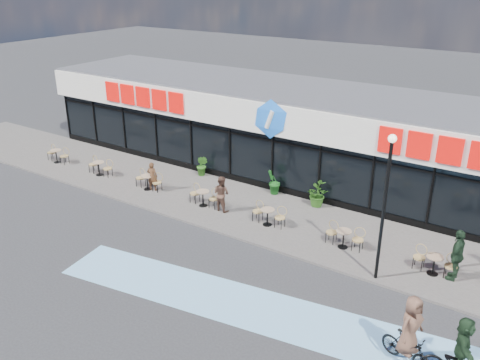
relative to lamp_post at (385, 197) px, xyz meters
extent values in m
plane|color=#28282B|center=(-6.98, -2.30, -3.26)|extent=(120.00, 120.00, 0.00)
cube|color=#5C5651|center=(-6.98, 2.20, -3.21)|extent=(44.00, 5.00, 0.10)
cube|color=#75B0DE|center=(-2.98, -3.80, -3.26)|extent=(14.17, 4.13, 0.01)
cube|color=black|center=(-6.98, 7.70, -1.76)|extent=(30.00, 6.00, 3.00)
cube|color=white|center=(-6.98, 7.55, 0.49)|extent=(30.60, 6.30, 1.50)
cube|color=#47474C|center=(-6.98, 7.70, 1.29)|extent=(30.60, 6.30, 0.10)
cube|color=#0D2498|center=(-6.98, 4.66, -0.21)|extent=(30.60, 0.08, 0.18)
cube|color=black|center=(-6.98, 4.67, -0.61)|extent=(30.00, 0.06, 0.08)
cube|color=black|center=(-6.98, 4.68, -3.06)|extent=(30.00, 0.10, 0.40)
cube|color=red|center=(-14.98, 4.40, 0.54)|extent=(5.63, 0.18, 1.10)
cube|color=red|center=(1.02, 4.40, 0.54)|extent=(5.63, 0.18, 1.10)
ellipsoid|color=blue|center=(-6.98, 4.40, 0.54)|extent=(1.90, 0.24, 1.90)
cylinder|color=black|center=(-21.98, 4.67, -1.76)|extent=(0.10, 0.10, 3.00)
cylinder|color=black|center=(-19.48, 4.67, -1.76)|extent=(0.10, 0.10, 3.00)
cylinder|color=black|center=(-16.98, 4.67, -1.76)|extent=(0.10, 0.10, 3.00)
cylinder|color=black|center=(-14.48, 4.67, -1.76)|extent=(0.10, 0.10, 3.00)
cylinder|color=black|center=(-11.98, 4.67, -1.76)|extent=(0.10, 0.10, 3.00)
cylinder|color=black|center=(-9.48, 4.67, -1.76)|extent=(0.10, 0.10, 3.00)
cylinder|color=black|center=(-6.98, 4.67, -1.76)|extent=(0.10, 0.10, 3.00)
cylinder|color=black|center=(-4.48, 4.67, -1.76)|extent=(0.10, 0.10, 3.00)
cylinder|color=black|center=(-1.98, 4.67, -1.76)|extent=(0.10, 0.10, 3.00)
cylinder|color=black|center=(0.52, 4.67, -1.76)|extent=(0.10, 0.10, 3.00)
cylinder|color=black|center=(0.00, 0.00, -0.61)|extent=(0.12, 0.12, 5.10)
sphere|color=#FFF2CC|center=(0.00, 0.00, 2.04)|extent=(0.28, 0.28, 0.28)
cylinder|color=#9D7E65|center=(-19.08, 1.35, -2.44)|extent=(0.60, 0.60, 0.04)
cylinder|color=black|center=(-19.08, 1.35, -2.79)|extent=(0.06, 0.06, 0.70)
cylinder|color=black|center=(-19.08, 1.35, -3.15)|extent=(0.40, 0.40, 0.02)
cylinder|color=#9D7E65|center=(-15.63, 1.35, -2.44)|extent=(0.60, 0.60, 0.04)
cylinder|color=black|center=(-15.63, 1.35, -2.79)|extent=(0.06, 0.06, 0.70)
cylinder|color=black|center=(-15.63, 1.35, -3.15)|extent=(0.40, 0.40, 0.02)
cylinder|color=#9D7E65|center=(-12.18, 1.35, -2.44)|extent=(0.60, 0.60, 0.04)
cylinder|color=black|center=(-12.18, 1.35, -2.79)|extent=(0.06, 0.06, 0.70)
cylinder|color=black|center=(-12.18, 1.35, -3.15)|extent=(0.40, 0.40, 0.02)
cylinder|color=#9D7E65|center=(-8.72, 1.35, -2.44)|extent=(0.60, 0.60, 0.04)
cylinder|color=black|center=(-8.72, 1.35, -2.79)|extent=(0.06, 0.06, 0.70)
cylinder|color=black|center=(-8.72, 1.35, -3.15)|extent=(0.40, 0.40, 0.02)
cylinder|color=#9D7E65|center=(-5.27, 1.35, -2.44)|extent=(0.60, 0.60, 0.04)
cylinder|color=black|center=(-5.27, 1.35, -2.79)|extent=(0.06, 0.06, 0.70)
cylinder|color=black|center=(-5.27, 1.35, -3.15)|extent=(0.40, 0.40, 0.02)
cylinder|color=#9D7E65|center=(-1.82, 1.35, -2.44)|extent=(0.60, 0.60, 0.04)
cylinder|color=black|center=(-1.82, 1.35, -2.79)|extent=(0.06, 0.06, 0.70)
cylinder|color=black|center=(-1.82, 1.35, -3.15)|extent=(0.40, 0.40, 0.02)
cylinder|color=#9D7E65|center=(1.64, 1.35, -2.44)|extent=(0.60, 0.60, 0.04)
cylinder|color=black|center=(1.64, 1.35, -2.79)|extent=(0.06, 0.06, 0.70)
cylinder|color=black|center=(1.64, 1.35, -3.15)|extent=(0.40, 0.40, 0.02)
imported|color=#30681D|center=(-10.99, 4.30, -2.60)|extent=(0.63, 0.51, 1.13)
imported|color=#19581A|center=(-6.65, 4.28, -2.54)|extent=(0.67, 0.78, 1.25)
imported|color=#295719|center=(-4.37, 4.22, -2.59)|extent=(1.36, 1.34, 1.14)
imported|color=#492C1A|center=(-11.89, 1.43, -2.43)|extent=(0.61, 0.49, 1.46)
imported|color=#4D3327|center=(-7.73, 1.45, -2.34)|extent=(0.86, 0.70, 1.65)
imported|color=black|center=(2.32, 1.44, -2.19)|extent=(0.55, 1.17, 1.94)
imported|color=black|center=(2.12, -3.58, -2.76)|extent=(1.73, 0.98, 1.00)
imported|color=brown|center=(2.12, -3.58, -1.92)|extent=(0.81, 1.00, 1.77)
imported|color=#1B301C|center=(3.46, -3.42, -2.03)|extent=(0.76, 1.51, 1.56)
camera|label=1|loc=(4.37, -15.49, 7.05)|focal=38.00mm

